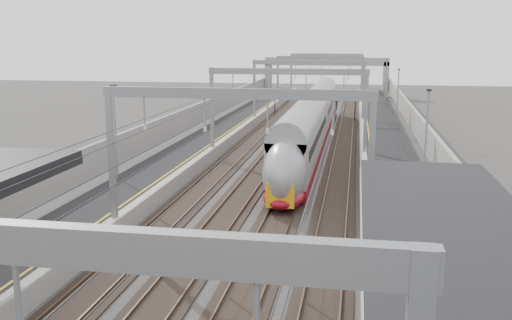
% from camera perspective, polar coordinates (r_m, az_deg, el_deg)
% --- Properties ---
extents(platform_left, '(4.00, 120.00, 1.00)m').
position_cam_1_polar(platform_left, '(51.60, -5.37, 1.43)').
color(platform_left, black).
rests_on(platform_left, ground).
extents(platform_right, '(4.00, 120.00, 1.00)m').
position_cam_1_polar(platform_right, '(49.85, 12.67, 0.83)').
color(platform_right, black).
rests_on(platform_right, ground).
extents(tracks, '(11.40, 140.00, 0.20)m').
position_cam_1_polar(tracks, '(50.19, 3.49, 0.64)').
color(tracks, black).
rests_on(tracks, ground).
extents(overhead_line, '(13.00, 140.00, 6.60)m').
position_cam_1_polar(overhead_line, '(55.94, 4.35, 8.08)').
color(overhead_line, gray).
rests_on(overhead_line, platform_left).
extents(overbridge, '(22.00, 2.20, 6.90)m').
position_cam_1_polar(overbridge, '(104.17, 7.05, 9.27)').
color(overbridge, gray).
rests_on(overbridge, ground).
extents(wall_left, '(0.30, 120.00, 3.20)m').
position_cam_1_polar(wall_left, '(52.35, -8.77, 2.71)').
color(wall_left, gray).
rests_on(wall_left, ground).
extents(wall_right, '(0.30, 120.00, 3.20)m').
position_cam_1_polar(wall_right, '(49.92, 16.39, 1.93)').
color(wall_right, gray).
rests_on(wall_right, ground).
extents(train, '(2.56, 46.58, 4.05)m').
position_cam_1_polar(train, '(52.97, 5.54, 3.33)').
color(train, maroon).
rests_on(train, ground).
extents(signal_green, '(0.32, 0.32, 3.48)m').
position_cam_1_polar(signal_green, '(76.55, 1.91, 6.30)').
color(signal_green, black).
rests_on(signal_green, ground).
extents(signal_red_near, '(0.32, 0.32, 3.48)m').
position_cam_1_polar(signal_red_near, '(68.42, 8.03, 5.53)').
color(signal_red_near, black).
rests_on(signal_red_near, ground).
extents(signal_red_far, '(0.32, 0.32, 3.48)m').
position_cam_1_polar(signal_red_far, '(71.87, 9.90, 5.77)').
color(signal_red_far, black).
rests_on(signal_red_far, ground).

